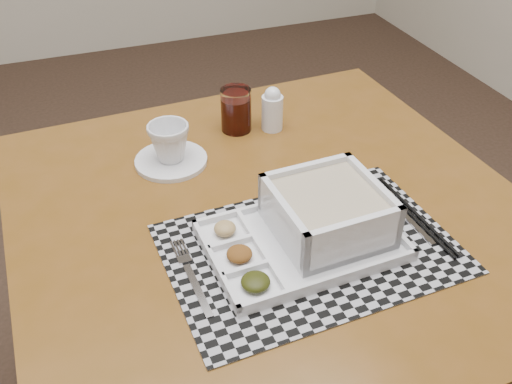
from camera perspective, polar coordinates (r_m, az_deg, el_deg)
dining_table at (r=1.11m, az=1.55°, el=-4.46°), size 0.97×0.97×0.70m
placemat at (r=0.98m, az=5.42°, el=-5.65°), size 0.49×0.35×0.00m
serving_tray at (r=0.98m, az=6.33°, el=-2.92°), size 0.33×0.23×0.10m
fork at (r=0.93m, az=-6.49°, el=-8.17°), size 0.02×0.19×0.00m
spoon at (r=1.10m, az=13.18°, el=-0.71°), size 0.04×0.18×0.01m
chopsticks at (r=1.07m, az=15.60°, el=-2.27°), size 0.03×0.24×0.01m
saucer at (r=1.20m, az=-8.48°, el=3.12°), size 0.15×0.15×0.01m
cup at (r=1.17m, az=-8.67°, el=4.94°), size 0.11×0.11×0.08m
juice_glass at (r=1.28m, az=-2.00°, el=8.05°), size 0.07×0.07×0.10m
creamer_bottle at (r=1.28m, az=1.64°, el=8.27°), size 0.05×0.05×0.10m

